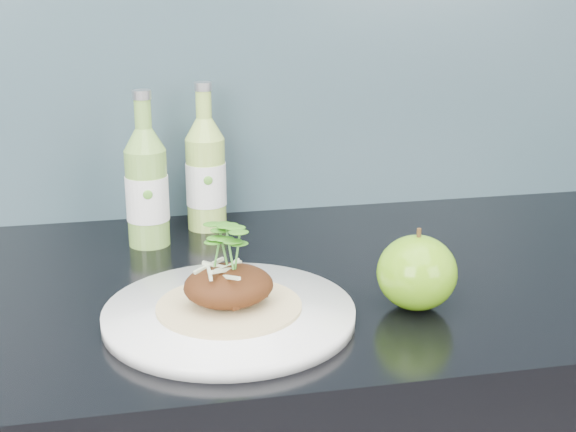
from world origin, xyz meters
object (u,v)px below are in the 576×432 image
dinner_plate (229,314)px  cider_bottle_right (206,174)px  green_apple (417,273)px  cider_bottle_left (147,188)px

dinner_plate → cider_bottle_right: cider_bottle_right is taller
dinner_plate → green_apple: (0.22, -0.01, 0.04)m
dinner_plate → green_apple: green_apple is taller
dinner_plate → green_apple: bearing=-2.2°
cider_bottle_left → cider_bottle_right: same height
dinner_plate → green_apple: size_ratio=2.41×
dinner_plate → cider_bottle_right: bearing=87.8°
green_apple → cider_bottle_left: size_ratio=0.56×
dinner_plate → green_apple: 0.22m
green_apple → cider_bottle_left: cider_bottle_left is taller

